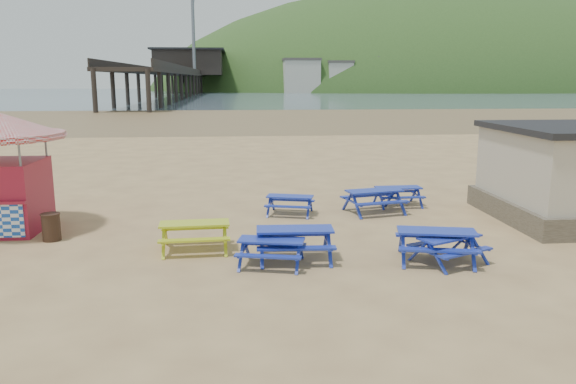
{
  "coord_description": "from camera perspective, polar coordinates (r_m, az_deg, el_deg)",
  "views": [
    {
      "loc": [
        -1.84,
        -16.45,
        4.63
      ],
      "look_at": [
        -0.24,
        1.5,
        1.0
      ],
      "focal_mm": 35.0,
      "sensor_mm": 36.0,
      "label": 1
    }
  ],
  "objects": [
    {
      "name": "picnic_table_blue_f",
      "position": [
        15.01,
        16.04,
        -5.62
      ],
      "size": [
        2.11,
        1.95,
        0.71
      ],
      "rotation": [
        0.0,
        0.0,
        0.44
      ],
      "color": "#2C1AAD",
      "rests_on": "ground"
    },
    {
      "name": "picnic_table_blue_b",
      "position": [
        19.97,
        8.73,
        -0.94
      ],
      "size": [
        2.26,
        1.97,
        0.82
      ],
      "rotation": [
        0.0,
        0.0,
        0.23
      ],
      "color": "#2C1AAD",
      "rests_on": "ground"
    },
    {
      "name": "headland_town",
      "position": [
        263.11,
        15.5,
        7.82
      ],
      "size": [
        264.0,
        144.0,
        108.0
      ],
      "color": "#2D4C1E",
      "rests_on": "ground"
    },
    {
      "name": "picnic_table_blue_d",
      "position": [
        14.7,
        0.7,
        -5.27
      ],
      "size": [
        2.05,
        1.67,
        0.83
      ],
      "rotation": [
        0.0,
        0.0,
        -0.04
      ],
      "color": "#2C1AAD",
      "rests_on": "ground"
    },
    {
      "name": "litter_bin",
      "position": [
        17.76,
        -22.92,
        -3.28
      ],
      "size": [
        0.55,
        0.55,
        0.81
      ],
      "color": "#39271A",
      "rests_on": "ground"
    },
    {
      "name": "picnic_table_blue_g",
      "position": [
        14.24,
        -1.69,
        -6.14
      ],
      "size": [
        1.9,
        1.66,
        0.69
      ],
      "rotation": [
        0.0,
        0.0,
        -0.23
      ],
      "color": "#2C1AAD",
      "rests_on": "ground"
    },
    {
      "name": "picnic_table_yellow",
      "position": [
        15.65,
        -9.44,
        -4.47
      ],
      "size": [
        1.96,
        1.62,
        0.79
      ],
      "rotation": [
        0.0,
        0.0,
        0.05
      ],
      "color": "#BDC40B",
      "rests_on": "ground"
    },
    {
      "name": "picnic_table_blue_a",
      "position": [
        19.49,
        0.2,
        -1.34
      ],
      "size": [
        1.86,
        1.64,
        0.67
      ],
      "rotation": [
        0.0,
        0.0,
        -0.26
      ],
      "color": "#2C1AAD",
      "rests_on": "ground"
    },
    {
      "name": "picnic_table_blue_e",
      "position": [
        15.02,
        14.79,
        -5.3
      ],
      "size": [
        2.27,
        1.98,
        0.83
      ],
      "rotation": [
        0.0,
        0.0,
        -0.22
      ],
      "color": "#2C1AAD",
      "rests_on": "ground"
    },
    {
      "name": "pier",
      "position": [
        195.35,
        -10.03,
        11.47
      ],
      "size": [
        24.0,
        220.0,
        39.29
      ],
      "color": "black",
      "rests_on": "ground"
    },
    {
      "name": "wet_sand",
      "position": [
        71.62,
        -3.64,
        7.67
      ],
      "size": [
        400.0,
        400.0,
        0.0
      ],
      "primitive_type": "plane",
      "color": "olive",
      "rests_on": "ground"
    },
    {
      "name": "picnic_table_blue_c",
      "position": [
        21.27,
        11.11,
        -0.42
      ],
      "size": [
        1.72,
        1.4,
        0.7
      ],
      "rotation": [
        0.0,
        0.0,
        0.03
      ],
      "color": "#2C1AAD",
      "rests_on": "ground"
    },
    {
      "name": "sea",
      "position": [
        186.52,
        -4.59,
        9.94
      ],
      "size": [
        400.0,
        400.0,
        0.0
      ],
      "primitive_type": "plane",
      "color": "#4B5E6C",
      "rests_on": "ground"
    },
    {
      "name": "ground",
      "position": [
        17.19,
        1.24,
        -4.24
      ],
      "size": [
        400.0,
        400.0,
        0.0
      ],
      "primitive_type": "plane",
      "color": "tan",
      "rests_on": "ground"
    }
  ]
}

